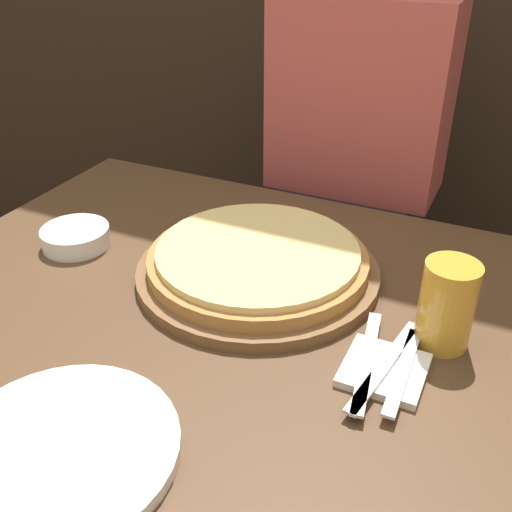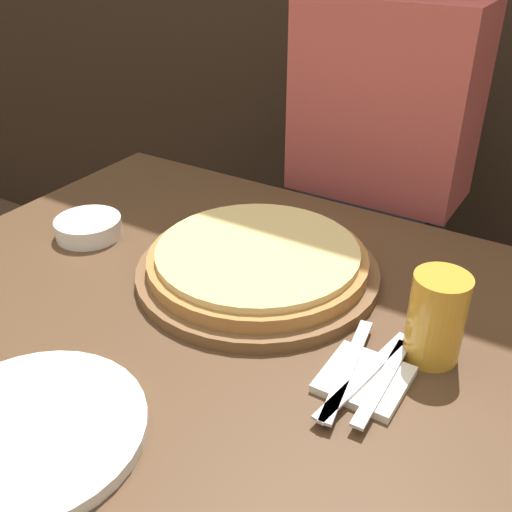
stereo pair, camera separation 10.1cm
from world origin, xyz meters
The scene contains 10 objects.
dining_table centered at (0.00, 0.00, 0.36)m, with size 1.14×0.96×0.72m.
pizza_on_board centered at (0.00, 0.14, 0.75)m, with size 0.41×0.41×0.06m.
beer_glass centered at (0.32, 0.09, 0.79)m, with size 0.08×0.08×0.13m.
dinner_plate centered at (-0.04, -0.31, 0.73)m, with size 0.28×0.28×0.02m.
side_bowl centered at (-0.35, 0.09, 0.74)m, with size 0.13×0.13×0.04m.
napkin_stack centered at (0.26, -0.01, 0.73)m, with size 0.11×0.11×0.01m.
fork centered at (0.24, -0.01, 0.73)m, with size 0.05×0.22×0.00m.
dinner_knife centered at (0.26, -0.01, 0.73)m, with size 0.05×0.22×0.00m.
spoon centered at (0.29, -0.01, 0.73)m, with size 0.02×0.19×0.00m.
diner_person centered at (0.02, 0.63, 0.63)m, with size 0.38×0.20×1.30m.
Camera 1 is at (0.37, -0.65, 1.28)m, focal length 42.00 mm.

